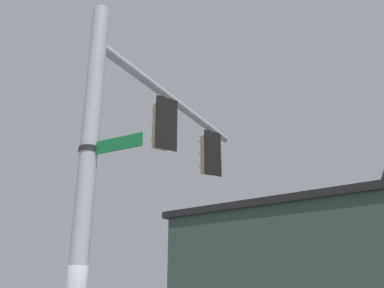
# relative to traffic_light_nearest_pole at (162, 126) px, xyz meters

# --- Properties ---
(signal_pole) EXTENTS (0.30, 0.30, 7.20)m
(signal_pole) POSITION_rel_traffic_light_nearest_pole_xyz_m (-2.00, -1.06, -2.03)
(signal_pole) COLOR #ADB2B7
(signal_pole) RESTS_ON ground
(mast_arm) EXTENTS (5.13, 2.79, 0.19)m
(mast_arm) POSITION_rel_traffic_light_nearest_pole_xyz_m (0.52, 0.25, 0.80)
(mast_arm) COLOR #ADB2B7
(traffic_light_nearest_pole) EXTENTS (0.54, 0.49, 1.31)m
(traffic_light_nearest_pole) POSITION_rel_traffic_light_nearest_pole_xyz_m (0.00, 0.00, 0.00)
(traffic_light_nearest_pole) COLOR black
(traffic_light_mid_inner) EXTENTS (0.54, 0.49, 1.31)m
(traffic_light_mid_inner) POSITION_rel_traffic_light_nearest_pole_xyz_m (2.07, 1.07, 0.00)
(traffic_light_mid_inner) COLOR black
(street_name_sign) EXTENTS (0.69, 1.15, 0.22)m
(street_name_sign) POSITION_rel_traffic_light_nearest_pole_xyz_m (-1.89, -1.28, -1.26)
(street_name_sign) COLOR #147238
(storefront_building) EXTENTS (11.35, 15.69, 5.66)m
(storefront_building) POSITION_rel_traffic_light_nearest_pole_xyz_m (10.77, 3.36, -2.79)
(storefront_building) COLOR #33473D
(storefront_building) RESTS_ON ground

